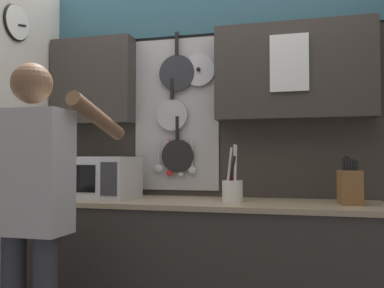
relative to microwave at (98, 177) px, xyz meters
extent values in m
cube|color=#38332D|center=(0.64, 0.01, -0.62)|extent=(2.20, 0.59, 0.91)
cube|color=tan|center=(0.64, 0.01, -0.15)|extent=(2.23, 0.62, 0.03)
cube|color=#38332D|center=(0.64, 0.33, 0.14)|extent=(2.80, 0.04, 2.42)
cube|color=#2D5666|center=(0.64, 0.30, 1.16)|extent=(2.76, 0.02, 0.37)
cube|color=#38332D|center=(-0.16, 0.23, 0.68)|extent=(0.60, 0.16, 0.61)
cube|color=#38332D|center=(1.24, 0.23, 0.68)|extent=(0.99, 0.16, 0.61)
cube|color=#B2B2B2|center=(0.44, 0.30, 0.43)|extent=(0.60, 0.01, 1.05)
cylinder|color=#2D2D33|center=(0.45, 0.27, 0.71)|extent=(0.25, 0.02, 0.25)
cube|color=black|center=(0.45, 0.27, 0.92)|extent=(0.02, 0.02, 0.16)
cylinder|color=#B7B7BC|center=(0.42, 0.27, 0.42)|extent=(0.22, 0.02, 0.22)
cube|color=black|center=(0.42, 0.27, 0.60)|extent=(0.02, 0.02, 0.15)
cylinder|color=black|center=(0.46, 0.27, 0.14)|extent=(0.23, 0.02, 0.23)
cube|color=black|center=(0.46, 0.27, 0.33)|extent=(0.02, 0.02, 0.16)
cylinder|color=silver|center=(0.61, 0.27, 0.73)|extent=(0.22, 0.01, 0.22)
sphere|color=black|center=(0.61, 0.26, 0.73)|extent=(0.03, 0.03, 0.03)
cylinder|color=silver|center=(0.32, 0.27, 0.16)|extent=(0.01, 0.01, 0.18)
ellipsoid|color=silver|center=(0.32, 0.27, 0.05)|extent=(0.06, 0.01, 0.05)
cylinder|color=red|center=(0.40, 0.27, 0.15)|extent=(0.01, 0.01, 0.22)
ellipsoid|color=red|center=(0.40, 0.27, 0.02)|extent=(0.05, 0.01, 0.04)
cylinder|color=silver|center=(0.48, 0.27, 0.14)|extent=(0.01, 0.01, 0.23)
ellipsoid|color=silver|center=(0.48, 0.27, 0.02)|extent=(0.04, 0.01, 0.03)
cylinder|color=silver|center=(0.56, 0.27, 0.16)|extent=(0.01, 0.01, 0.19)
ellipsoid|color=silver|center=(0.56, 0.27, 0.04)|extent=(0.06, 0.01, 0.05)
cube|color=white|center=(1.22, 0.14, 0.71)|extent=(0.23, 0.02, 0.35)
cylinder|color=white|center=(-0.46, -0.22, 0.99)|extent=(0.02, 0.22, 0.22)
torus|color=black|center=(-0.47, -0.22, 0.99)|extent=(0.02, 0.24, 0.24)
cube|color=black|center=(-0.45, -0.18, 0.98)|extent=(0.01, 0.08, 0.03)
cube|color=silver|center=(0.00, 0.00, 0.00)|extent=(0.48, 0.37, 0.27)
cube|color=black|center=(-0.05, -0.19, 0.00)|extent=(0.26, 0.01, 0.17)
cube|color=#333338|center=(0.17, -0.19, 0.00)|extent=(0.11, 0.01, 0.20)
cube|color=brown|center=(1.55, 0.00, -0.04)|extent=(0.13, 0.16, 0.19)
cylinder|color=black|center=(1.51, -0.03, 0.09)|extent=(0.02, 0.03, 0.07)
cylinder|color=black|center=(1.52, -0.03, 0.10)|extent=(0.02, 0.03, 0.08)
cylinder|color=black|center=(1.54, -0.03, 0.10)|extent=(0.02, 0.03, 0.08)
cylinder|color=black|center=(1.55, -0.03, 0.09)|extent=(0.02, 0.03, 0.06)
cylinder|color=black|center=(1.57, -0.03, 0.09)|extent=(0.02, 0.03, 0.06)
cylinder|color=black|center=(1.58, -0.03, 0.08)|extent=(0.02, 0.03, 0.05)
cylinder|color=white|center=(0.88, 0.00, -0.07)|extent=(0.12, 0.12, 0.13)
cylinder|color=silver|center=(0.90, -0.02, 0.06)|extent=(0.02, 0.03, 0.29)
cylinder|color=black|center=(0.88, -0.02, 0.03)|extent=(0.06, 0.03, 0.22)
cylinder|color=silver|center=(0.87, -0.02, 0.05)|extent=(0.04, 0.03, 0.27)
cylinder|color=red|center=(0.88, 0.00, 0.02)|extent=(0.05, 0.02, 0.20)
cylinder|color=silver|center=(0.91, -0.02, 0.06)|extent=(0.01, 0.06, 0.29)
cube|color=#BCBCBC|center=(-0.01, -0.68, 0.06)|extent=(0.38, 0.22, 0.62)
sphere|color=brown|center=(-0.01, -0.68, 0.50)|extent=(0.21, 0.21, 0.21)
cylinder|color=brown|center=(0.22, -0.42, 0.34)|extent=(0.08, 0.55, 0.22)
camera|label=1|loc=(1.31, -2.53, 0.12)|focal=40.00mm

